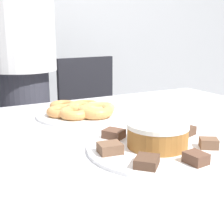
# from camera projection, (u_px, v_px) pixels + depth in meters

# --- Properties ---
(table) EXTENTS (1.45, 1.07, 0.74)m
(table) POSITION_uv_depth(u_px,v_px,m) (128.00, 154.00, 1.02)
(table) COLOR silver
(table) RESTS_ON ground_plane
(person_standing) EXTENTS (0.35, 0.35, 1.74)m
(person_standing) POSITION_uv_depth(u_px,v_px,m) (22.00, 58.00, 1.59)
(person_standing) COLOR #383842
(person_standing) RESTS_ON ground_plane
(office_chair_right) EXTENTS (0.49, 0.49, 0.90)m
(office_chair_right) POSITION_uv_depth(u_px,v_px,m) (99.00, 134.00, 1.97)
(office_chair_right) COLOR black
(office_chair_right) RESTS_ON ground_plane
(plate_cake) EXTENTS (0.38, 0.38, 0.01)m
(plate_cake) POSITION_uv_depth(u_px,v_px,m) (157.00, 148.00, 0.84)
(plate_cake) COLOR white
(plate_cake) RESTS_ON table
(plate_donuts) EXTENTS (0.33, 0.33, 0.01)m
(plate_donuts) POSITION_uv_depth(u_px,v_px,m) (80.00, 114.00, 1.19)
(plate_donuts) COLOR white
(plate_donuts) RESTS_ON table
(frosted_cake) EXTENTS (0.17, 0.17, 0.07)m
(frosted_cake) POSITION_uv_depth(u_px,v_px,m) (157.00, 134.00, 0.83)
(frosted_cake) COLOR #9E662D
(frosted_cake) RESTS_ON plate_cake
(lamington_0) EXTENTS (0.08, 0.08, 0.02)m
(lamington_0) POSITION_uv_depth(u_px,v_px,m) (147.00, 162.00, 0.71)
(lamington_0) COLOR #513828
(lamington_0) RESTS_ON plate_cake
(lamington_1) EXTENTS (0.05, 0.05, 0.03)m
(lamington_1) POSITION_uv_depth(u_px,v_px,m) (196.00, 158.00, 0.73)
(lamington_1) COLOR brown
(lamington_1) RESTS_ON plate_cake
(lamington_2) EXTENTS (0.06, 0.06, 0.03)m
(lamington_2) POSITION_uv_depth(u_px,v_px,m) (209.00, 143.00, 0.83)
(lamington_2) COLOR brown
(lamington_2) RESTS_ON plate_cake
(lamington_3) EXTENTS (0.07, 0.07, 0.03)m
(lamington_3) POSITION_uv_depth(u_px,v_px,m) (184.00, 131.00, 0.93)
(lamington_3) COLOR #513828
(lamington_3) RESTS_ON plate_cake
(lamington_4) EXTENTS (0.06, 0.06, 0.03)m
(lamington_4) POSITION_uv_depth(u_px,v_px,m) (145.00, 127.00, 0.97)
(lamington_4) COLOR brown
(lamington_4) RESTS_ON plate_cake
(lamington_5) EXTENTS (0.07, 0.07, 0.02)m
(lamington_5) POSITION_uv_depth(u_px,v_px,m) (114.00, 134.00, 0.90)
(lamington_5) COLOR brown
(lamington_5) RESTS_ON plate_cake
(lamington_6) EXTENTS (0.06, 0.06, 0.03)m
(lamington_6) POSITION_uv_depth(u_px,v_px,m) (110.00, 148.00, 0.79)
(lamington_6) COLOR brown
(lamington_6) RESTS_ON plate_cake
(donut_0) EXTENTS (0.11, 0.11, 0.04)m
(donut_0) POSITION_uv_depth(u_px,v_px,m) (80.00, 109.00, 1.18)
(donut_0) COLOR #D18E4C
(donut_0) RESTS_ON plate_donuts
(donut_1) EXTENTS (0.11, 0.11, 0.03)m
(donut_1) POSITION_uv_depth(u_px,v_px,m) (61.00, 111.00, 1.15)
(donut_1) COLOR #C68447
(donut_1) RESTS_ON plate_donuts
(donut_2) EXTENTS (0.11, 0.11, 0.03)m
(donut_2) POSITION_uv_depth(u_px,v_px,m) (75.00, 113.00, 1.12)
(donut_2) COLOR #D18E4C
(donut_2) RESTS_ON plate_donuts
(donut_3) EXTENTS (0.13, 0.13, 0.04)m
(donut_3) POSITION_uv_depth(u_px,v_px,m) (95.00, 111.00, 1.14)
(donut_3) COLOR #D18E4C
(donut_3) RESTS_ON plate_donuts
(donut_4) EXTENTS (0.12, 0.12, 0.03)m
(donut_4) POSITION_uv_depth(u_px,v_px,m) (99.00, 108.00, 1.20)
(donut_4) COLOR #E5AD66
(donut_4) RESTS_ON plate_donuts
(donut_5) EXTENTS (0.12, 0.12, 0.03)m
(donut_5) POSITION_uv_depth(u_px,v_px,m) (85.00, 106.00, 1.25)
(donut_5) COLOR #C68447
(donut_5) RESTS_ON plate_donuts
(donut_6) EXTENTS (0.11, 0.11, 0.03)m
(donut_6) POSITION_uv_depth(u_px,v_px,m) (63.00, 106.00, 1.24)
(donut_6) COLOR #C68447
(donut_6) RESTS_ON plate_donuts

